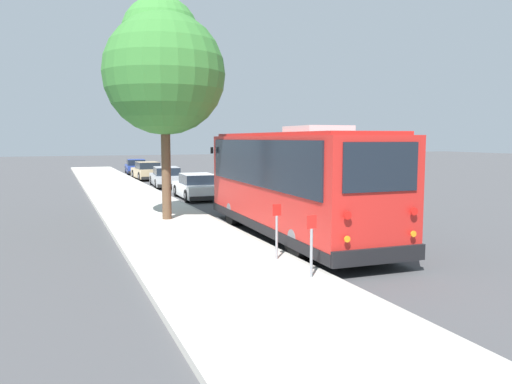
{
  "coord_description": "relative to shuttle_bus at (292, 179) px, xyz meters",
  "views": [
    {
      "loc": [
        -13.8,
        7.05,
        3.06
      ],
      "look_at": [
        1.37,
        0.89,
        1.3
      ],
      "focal_mm": 35.0,
      "sensor_mm": 36.0,
      "label": 1
    }
  ],
  "objects": [
    {
      "name": "sign_post_near",
      "position": [
        -4.68,
        1.84,
        -0.99
      ],
      "size": [
        0.06,
        0.22,
        1.32
      ],
      "color": "gray",
      "rests_on": "sidewalk_slab"
    },
    {
      "name": "ground_plane",
      "position": [
        0.07,
        -0.29,
        -1.83
      ],
      "size": [
        160.0,
        160.0,
        0.0
      ],
      "primitive_type": "plane",
      "color": "#474749"
    },
    {
      "name": "sign_post_far",
      "position": [
        -2.93,
        1.84,
        -0.98
      ],
      "size": [
        0.06,
        0.22,
        1.34
      ],
      "color": "gray",
      "rests_on": "sidewalk_slab"
    },
    {
      "name": "parked_sedan_silver",
      "position": [
        17.86,
        0.12,
        -1.24
      ],
      "size": [
        4.69,
        2.04,
        1.26
      ],
      "rotation": [
        0.0,
        0.0,
        -0.08
      ],
      "color": "#A8AAAF",
      "rests_on": "ground"
    },
    {
      "name": "parked_sedan_blue",
      "position": [
        30.69,
        0.08,
        -1.25
      ],
      "size": [
        4.6,
        2.01,
        1.26
      ],
      "rotation": [
        0.0,
        0.0,
        -0.08
      ],
      "color": "navy",
      "rests_on": "ground"
    },
    {
      "name": "parked_sedan_tan",
      "position": [
        23.87,
        0.27,
        -1.21
      ],
      "size": [
        4.32,
        1.89,
        1.33
      ],
      "rotation": [
        0.0,
        0.0,
        0.02
      ],
      "color": "tan",
      "rests_on": "ground"
    },
    {
      "name": "parked_sedan_white",
      "position": [
        10.82,
        0.04,
        -1.23
      ],
      "size": [
        4.27,
        1.91,
        1.28
      ],
      "rotation": [
        0.0,
        0.0,
        -0.03
      ],
      "color": "silver",
      "rests_on": "ground"
    },
    {
      "name": "sidewalk_slab",
      "position": [
        0.07,
        3.3,
        -1.75
      ],
      "size": [
        80.0,
        3.74,
        0.15
      ],
      "primitive_type": "cube",
      "color": "beige",
      "rests_on": "ground"
    },
    {
      "name": "street_tree",
      "position": [
        4.22,
        3.01,
        3.8
      ],
      "size": [
        4.31,
        4.31,
        7.99
      ],
      "color": "brown",
      "rests_on": "sidewalk_slab"
    },
    {
      "name": "shuttle_bus",
      "position": [
        0.0,
        0.0,
        0.0
      ],
      "size": [
        9.7,
        2.75,
        3.4
      ],
      "rotation": [
        0.0,
        0.0,
        -0.04
      ],
      "color": "red",
      "rests_on": "ground"
    },
    {
      "name": "curb_strip",
      "position": [
        0.07,
        1.37,
        -1.75
      ],
      "size": [
        80.0,
        0.14,
        0.15
      ],
      "primitive_type": "cube",
      "color": "#AAA69D",
      "rests_on": "ground"
    }
  ]
}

